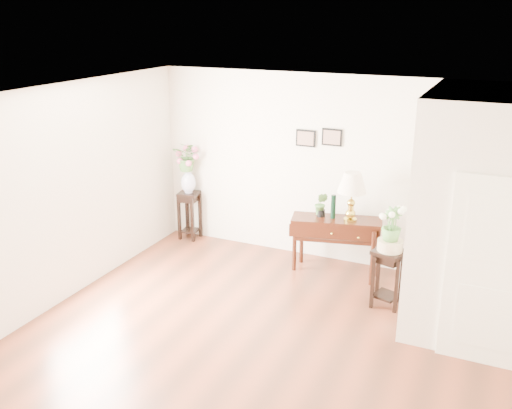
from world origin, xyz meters
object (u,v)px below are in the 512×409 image
Objects in this scene: console_table at (336,246)px; table_lamp at (351,197)px; plant_stand_a at (190,215)px; plant_stand_b at (387,278)px.

console_table is 0.80m from table_lamp.
console_table reaches higher than plant_stand_a.
plant_stand_a is (-2.61, 0.30, -0.02)m from console_table.
table_lamp is 2.93m from plant_stand_a.
plant_stand_a is 3.62m from plant_stand_b.
console_table is 1.79× the size of table_lamp.
plant_stand_a is at bearing 164.91° from plant_stand_b.
table_lamp reaches higher than console_table.
plant_stand_b is (3.50, -0.94, -0.02)m from plant_stand_a.
console_table is 2.63m from plant_stand_a.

